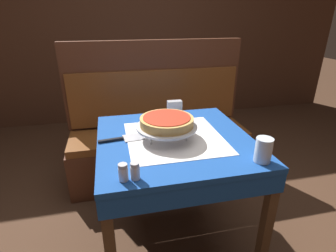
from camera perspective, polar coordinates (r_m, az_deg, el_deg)
ground_plane at (r=1.93m, az=1.21°, el=-22.63°), size 14.00×14.00×0.00m
dining_table_front at (r=1.53m, az=1.41°, el=-5.48°), size 0.86×0.86×0.74m
dining_table_rear at (r=3.16m, az=-1.76°, el=9.36°), size 0.78×0.78×0.74m
booth_bench at (r=2.34m, az=-1.98°, el=-3.14°), size 1.53×0.46×1.19m
back_wall_panel at (r=3.62m, az=-7.90°, el=20.06°), size 6.00×0.04×2.40m
pizza_pan_stand at (r=1.45m, az=-0.26°, el=-0.26°), size 0.34×0.34×0.08m
deep_dish_pizza at (r=1.44m, az=-0.26°, el=1.03°), size 0.30×0.30×0.05m
pizza_server at (r=1.49m, az=-9.68°, el=-2.70°), size 0.26×0.11×0.01m
water_glass_near at (r=1.31m, az=20.06°, el=-4.92°), size 0.08×0.08×0.12m
salt_shaker at (r=1.13m, az=-9.73°, el=-9.92°), size 0.04×0.04×0.08m
pepper_shaker at (r=1.13m, az=-7.18°, el=-9.69°), size 0.04×0.04×0.08m
napkin_holder at (r=1.85m, az=1.43°, el=4.15°), size 0.10×0.05×0.09m
condiment_caddy at (r=3.24m, az=-1.13°, el=12.37°), size 0.13×0.13×0.17m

